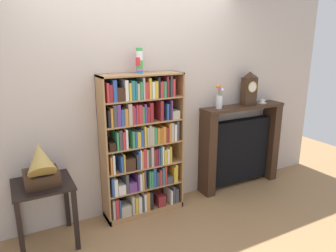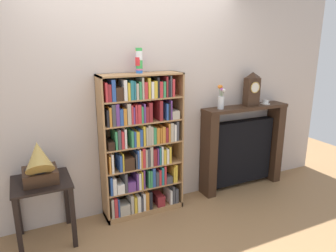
{
  "view_description": "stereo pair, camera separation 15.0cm",
  "coord_description": "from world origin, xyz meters",
  "px_view_note": "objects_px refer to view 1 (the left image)",
  "views": [
    {
      "loc": [
        -1.31,
        -2.91,
        1.96
      ],
      "look_at": [
        0.32,
        0.15,
        1.0
      ],
      "focal_mm": 33.39,
      "sensor_mm": 36.0,
      "label": 1
    },
    {
      "loc": [
        -1.17,
        -2.97,
        1.96
      ],
      "look_at": [
        0.32,
        0.15,
        1.0
      ],
      "focal_mm": 33.39,
      "sensor_mm": 36.0,
      "label": 2
    }
  ],
  "objects_px": {
    "cup_stack": "(139,61)",
    "flower_vase": "(219,99)",
    "teacup_with_saucer": "(262,101)",
    "mantel_clock": "(249,88)",
    "gramophone": "(41,166)",
    "bookshelf": "(142,148)",
    "side_table_left": "(44,198)",
    "fireplace_mantel": "(240,147)"
  },
  "relations": [
    {
      "from": "cup_stack",
      "to": "flower_vase",
      "type": "relative_size",
      "value": 0.88
    },
    {
      "from": "bookshelf",
      "to": "teacup_with_saucer",
      "type": "distance_m",
      "value": 1.83
    },
    {
      "from": "side_table_left",
      "to": "fireplace_mantel",
      "type": "xyz_separation_m",
      "value": [
        2.53,
        0.15,
        0.06
      ]
    },
    {
      "from": "teacup_with_saucer",
      "to": "flower_vase",
      "type": "bearing_deg",
      "value": 179.94
    },
    {
      "from": "mantel_clock",
      "to": "flower_vase",
      "type": "relative_size",
      "value": 1.46
    },
    {
      "from": "gramophone",
      "to": "flower_vase",
      "type": "distance_m",
      "value": 2.18
    },
    {
      "from": "flower_vase",
      "to": "teacup_with_saucer",
      "type": "distance_m",
      "value": 0.73
    },
    {
      "from": "flower_vase",
      "to": "teacup_with_saucer",
      "type": "xyz_separation_m",
      "value": [
        0.72,
        -0.0,
        -0.1
      ]
    },
    {
      "from": "gramophone",
      "to": "fireplace_mantel",
      "type": "height_order",
      "value": "fireplace_mantel"
    },
    {
      "from": "bookshelf",
      "to": "gramophone",
      "type": "bearing_deg",
      "value": -171.32
    },
    {
      "from": "fireplace_mantel",
      "to": "gramophone",
      "type": "bearing_deg",
      "value": -175.38
    },
    {
      "from": "gramophone",
      "to": "fireplace_mantel",
      "type": "distance_m",
      "value": 2.56
    },
    {
      "from": "side_table_left",
      "to": "fireplace_mantel",
      "type": "distance_m",
      "value": 2.54
    },
    {
      "from": "bookshelf",
      "to": "side_table_left",
      "type": "relative_size",
      "value": 2.49
    },
    {
      "from": "bookshelf",
      "to": "fireplace_mantel",
      "type": "distance_m",
      "value": 1.48
    },
    {
      "from": "bookshelf",
      "to": "gramophone",
      "type": "relative_size",
      "value": 3.4
    },
    {
      "from": "bookshelf",
      "to": "cup_stack",
      "type": "relative_size",
      "value": 6.17
    },
    {
      "from": "cup_stack",
      "to": "side_table_left",
      "type": "xyz_separation_m",
      "value": [
        -1.08,
        -0.14,
        -1.25
      ]
    },
    {
      "from": "gramophone",
      "to": "teacup_with_saucer",
      "type": "relative_size",
      "value": 3.72
    },
    {
      "from": "bookshelf",
      "to": "fireplace_mantel",
      "type": "xyz_separation_m",
      "value": [
        1.46,
        0.04,
        -0.23
      ]
    },
    {
      "from": "bookshelf",
      "to": "side_table_left",
      "type": "bearing_deg",
      "value": -174.18
    },
    {
      "from": "teacup_with_saucer",
      "to": "fireplace_mantel",
      "type": "bearing_deg",
      "value": 175.95
    },
    {
      "from": "cup_stack",
      "to": "fireplace_mantel",
      "type": "relative_size",
      "value": 0.22
    },
    {
      "from": "cup_stack",
      "to": "gramophone",
      "type": "relative_size",
      "value": 0.55
    },
    {
      "from": "gramophone",
      "to": "fireplace_mantel",
      "type": "relative_size",
      "value": 0.39
    },
    {
      "from": "bookshelf",
      "to": "teacup_with_saucer",
      "type": "height_order",
      "value": "bookshelf"
    },
    {
      "from": "mantel_clock",
      "to": "flower_vase",
      "type": "bearing_deg",
      "value": 179.64
    },
    {
      "from": "gramophone",
      "to": "bookshelf",
      "type": "bearing_deg",
      "value": 8.68
    },
    {
      "from": "cup_stack",
      "to": "teacup_with_saucer",
      "type": "bearing_deg",
      "value": -0.55
    },
    {
      "from": "side_table_left",
      "to": "fireplace_mantel",
      "type": "bearing_deg",
      "value": 3.4
    },
    {
      "from": "cup_stack",
      "to": "mantel_clock",
      "type": "bearing_deg",
      "value": -0.72
    },
    {
      "from": "teacup_with_saucer",
      "to": "mantel_clock",
      "type": "bearing_deg",
      "value": -179.48
    },
    {
      "from": "side_table_left",
      "to": "gramophone",
      "type": "relative_size",
      "value": 1.37
    },
    {
      "from": "flower_vase",
      "to": "teacup_with_saucer",
      "type": "height_order",
      "value": "flower_vase"
    },
    {
      "from": "cup_stack",
      "to": "side_table_left",
      "type": "distance_m",
      "value": 1.66
    },
    {
      "from": "fireplace_mantel",
      "to": "flower_vase",
      "type": "distance_m",
      "value": 0.8
    },
    {
      "from": "cup_stack",
      "to": "gramophone",
      "type": "height_order",
      "value": "cup_stack"
    },
    {
      "from": "cup_stack",
      "to": "gramophone",
      "type": "xyz_separation_m",
      "value": [
        -1.08,
        -0.2,
        -0.9
      ]
    },
    {
      "from": "fireplace_mantel",
      "to": "flower_vase",
      "type": "xyz_separation_m",
      "value": [
        -0.4,
        -0.02,
        0.7
      ]
    },
    {
      "from": "flower_vase",
      "to": "cup_stack",
      "type": "bearing_deg",
      "value": 179.12
    },
    {
      "from": "cup_stack",
      "to": "flower_vase",
      "type": "xyz_separation_m",
      "value": [
        1.06,
        -0.02,
        -0.5
      ]
    },
    {
      "from": "fireplace_mantel",
      "to": "teacup_with_saucer",
      "type": "xyz_separation_m",
      "value": [
        0.32,
        -0.02,
        0.6
      ]
    }
  ]
}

